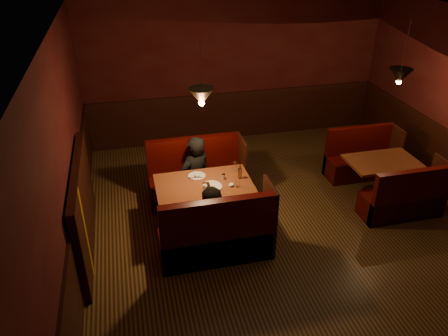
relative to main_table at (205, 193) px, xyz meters
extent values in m
cube|color=#311F0D|center=(1.23, -0.54, -0.58)|extent=(6.00, 7.00, 0.01)
cube|color=black|center=(1.23, -0.54, 2.33)|extent=(6.00, 7.00, 0.01)
cube|color=#431813|center=(1.23, 2.97, 0.88)|extent=(6.00, 0.01, 2.90)
cube|color=#431813|center=(-1.78, -0.54, 0.88)|extent=(0.01, 7.00, 2.90)
cube|color=black|center=(1.23, 2.94, -0.07)|extent=(6.00, 0.04, 1.00)
cube|color=black|center=(-1.75, -0.54, -0.07)|extent=(0.04, 7.00, 1.00)
cube|color=black|center=(-1.69, -0.14, 0.08)|extent=(0.10, 2.20, 1.30)
cube|color=#A97E0E|center=(-1.64, -0.69, 0.08)|extent=(0.01, 0.12, 1.30)
cylinder|color=#333333|center=(-0.02, 0.00, 1.88)|extent=(0.01, 0.01, 0.80)
cone|color=black|center=(-0.02, 0.00, 1.48)|extent=(0.34, 0.34, 0.22)
sphere|color=#FFBF72|center=(-0.02, 0.00, 1.39)|extent=(0.08, 0.08, 0.08)
cylinder|color=#333333|center=(2.98, 0.18, 1.88)|extent=(0.01, 0.01, 0.80)
cone|color=black|center=(2.98, 0.18, 1.48)|extent=(0.34, 0.34, 0.22)
sphere|color=#FFBF72|center=(2.98, 0.18, 1.39)|extent=(0.08, 0.08, 0.08)
cube|color=brown|center=(-0.02, 0.00, 0.15)|extent=(1.39, 0.84, 0.05)
cylinder|color=black|center=(-0.02, 0.00, -0.23)|extent=(0.14, 0.14, 0.69)
cylinder|color=black|center=(-0.02, 0.00, -0.55)|extent=(0.55, 0.55, 0.04)
cylinder|color=silver|center=(0.08, -0.14, 0.18)|extent=(0.28, 0.28, 0.02)
cube|color=black|center=(0.00, -0.11, 0.21)|extent=(0.09, 0.08, 0.03)
ellipsoid|color=silver|center=(-0.03, -0.15, 0.22)|extent=(0.07, 0.07, 0.06)
cube|color=tan|center=(0.07, -0.21, 0.20)|extent=(0.08, 0.06, 0.03)
cylinder|color=silver|center=(0.04, -0.22, 0.19)|extent=(0.06, 0.12, 0.01)
cylinder|color=silver|center=(-0.08, 0.21, 0.18)|extent=(0.26, 0.26, 0.01)
ellipsoid|color=beige|center=(-0.08, 0.17, 0.21)|extent=(0.10, 0.10, 0.05)
cube|color=silver|center=(-0.11, 0.14, 0.19)|extent=(0.20, 0.05, 0.00)
cylinder|color=white|center=(0.29, 0.04, 0.21)|extent=(0.05, 0.05, 0.08)
cylinder|color=white|center=(0.51, 0.24, 0.24)|extent=(0.08, 0.08, 0.15)
cylinder|color=white|center=(0.43, -0.21, 0.24)|extent=(0.08, 0.08, 0.15)
cylinder|color=#47230F|center=(0.53, 0.01, 0.25)|extent=(0.06, 0.06, 0.16)
cylinder|color=#47230F|center=(0.53, 0.01, 0.36)|extent=(0.03, 0.03, 0.07)
ellipsoid|color=white|center=(0.35, -0.18, 0.19)|extent=(0.11, 0.11, 0.04)
cube|color=#330503|center=(-0.02, 0.72, -0.35)|extent=(1.48, 0.54, 0.45)
cube|color=#330503|center=(-0.02, 0.93, -0.05)|extent=(1.48, 0.12, 1.04)
cube|color=black|center=(0.75, 0.72, -0.05)|extent=(0.04, 0.54, 1.04)
cube|color=#330503|center=(-0.02, -0.72, -0.35)|extent=(1.48, 0.54, 0.45)
cube|color=#330503|center=(-0.02, -0.93, -0.05)|extent=(1.48, 0.12, 1.04)
cube|color=black|center=(0.75, -0.72, -0.05)|extent=(0.04, 0.54, 1.04)
cube|color=brown|center=(2.98, 0.18, 0.05)|extent=(1.14, 0.73, 0.04)
cylinder|color=black|center=(2.98, 0.18, -0.27)|extent=(0.12, 0.12, 0.60)
cylinder|color=black|center=(2.98, 0.18, -0.55)|extent=(0.48, 0.48, 0.03)
cube|color=#330503|center=(2.98, 0.80, -0.38)|extent=(1.22, 0.47, 0.38)
cube|color=#330503|center=(2.98, 0.98, -0.12)|extent=(1.22, 0.10, 0.90)
cube|color=black|center=(3.61, 0.80, -0.12)|extent=(0.03, 0.47, 0.90)
cube|color=#330503|center=(2.98, -0.44, -0.38)|extent=(1.22, 0.47, 0.38)
cube|color=#330503|center=(2.98, -0.62, -0.12)|extent=(1.22, 0.10, 0.90)
cube|color=black|center=(3.61, -0.44, -0.12)|extent=(0.03, 0.47, 0.90)
imported|color=black|center=(-0.03, 0.65, 0.19)|extent=(0.66, 0.56, 1.53)
imported|color=black|center=(0.00, -0.67, 0.13)|extent=(0.82, 0.73, 1.40)
camera|label=1|loc=(-0.98, -5.29, 3.43)|focal=35.00mm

